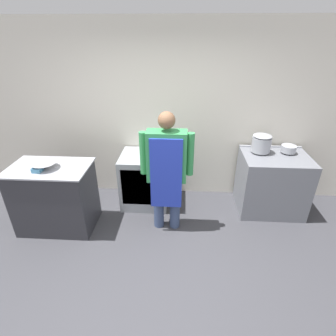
# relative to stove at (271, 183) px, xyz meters

# --- Properties ---
(ground_plane) EXTENTS (14.00, 14.00, 0.00)m
(ground_plane) POSITION_rel_stove_xyz_m (-1.57, -1.61, -0.45)
(ground_plane) COLOR #38383D
(wall_back) EXTENTS (8.00, 0.05, 2.70)m
(wall_back) POSITION_rel_stove_xyz_m (-1.57, 0.44, 0.90)
(wall_back) COLOR silver
(wall_back) RESTS_ON ground_plane
(prep_counter) EXTENTS (1.04, 0.65, 0.94)m
(prep_counter) POSITION_rel_stove_xyz_m (-3.09, -0.60, 0.02)
(prep_counter) COLOR #2D2D33
(prep_counter) RESTS_ON ground_plane
(stove) EXTENTS (0.95, 0.73, 0.92)m
(stove) POSITION_rel_stove_xyz_m (0.00, 0.00, 0.00)
(stove) COLOR slate
(stove) RESTS_ON ground_plane
(fridge_unit) EXTENTS (0.71, 0.67, 0.83)m
(fridge_unit) POSITION_rel_stove_xyz_m (-1.94, 0.06, -0.03)
(fridge_unit) COLOR #93999E
(fridge_unit) RESTS_ON ground_plane
(person_cook) EXTENTS (0.68, 0.24, 1.67)m
(person_cook) POSITION_rel_stove_xyz_m (-1.56, -0.54, 0.51)
(person_cook) COLOR #38476B
(person_cook) RESTS_ON ground_plane
(mixing_bowl) EXTENTS (0.32, 0.32, 0.09)m
(mixing_bowl) POSITION_rel_stove_xyz_m (-3.11, -0.64, 0.53)
(mixing_bowl) COLOR #9EA0A8
(mixing_bowl) RESTS_ON prep_counter
(plastic_tub) EXTENTS (0.11, 0.11, 0.06)m
(plastic_tub) POSITION_rel_stove_xyz_m (-3.16, -0.73, 0.52)
(plastic_tub) COLOR teal
(plastic_tub) RESTS_ON prep_counter
(stock_pot) EXTENTS (0.27, 0.27, 0.26)m
(stock_pot) POSITION_rel_stove_xyz_m (-0.21, 0.13, 0.60)
(stock_pot) COLOR #9EA0A8
(stock_pot) RESTS_ON stove
(sauce_pot) EXTENTS (0.21, 0.21, 0.10)m
(sauce_pot) POSITION_rel_stove_xyz_m (0.19, 0.13, 0.52)
(sauce_pot) COLOR #9EA0A8
(sauce_pot) RESTS_ON stove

